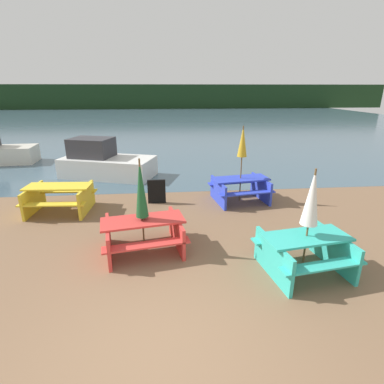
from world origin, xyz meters
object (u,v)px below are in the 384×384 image
object	(u,v)px
umbrella_white	(312,198)
boat	(105,163)
umbrella_gold	(243,142)
picnic_table_teal	(305,250)
umbrella_darkgreen	(141,189)
picnic_table_blue	(240,187)
picnic_table_yellow	(60,196)
signboard	(157,192)
picnic_table_red	(143,232)

from	to	relation	value
umbrella_white	boat	world-z (taller)	umbrella_white
umbrella_gold	picnic_table_teal	bearing A→B (deg)	-85.61
umbrella_darkgreen	boat	distance (m)	6.47
picnic_table_blue	umbrella_darkgreen	xyz separation A→B (m)	(-2.84, -2.83, 0.97)
picnic_table_yellow	signboard	size ratio (longest dim) A/B	2.48
picnic_table_yellow	boat	bearing A→B (deg)	80.62
picnic_table_red	picnic_table_blue	bearing A→B (deg)	44.91
umbrella_darkgreen	umbrella_white	world-z (taller)	umbrella_white
umbrella_white	picnic_table_red	bearing A→B (deg)	160.91
boat	picnic_table_teal	bearing A→B (deg)	-37.16
umbrella_gold	signboard	bearing A→B (deg)	178.86
picnic_table_red	picnic_table_teal	bearing A→B (deg)	-19.09
picnic_table_yellow	umbrella_gold	bearing A→B (deg)	4.18
picnic_table_red	signboard	xyz separation A→B (m)	(0.22, 2.88, -0.07)
picnic_table_red	umbrella_darkgreen	world-z (taller)	umbrella_darkgreen
picnic_table_yellow	picnic_table_blue	world-z (taller)	picnic_table_yellow
signboard	picnic_table_red	bearing A→B (deg)	-94.44
picnic_table_teal	picnic_table_red	distance (m)	3.32
picnic_table_teal	picnic_table_red	size ratio (longest dim) A/B	0.91
picnic_table_blue	umbrella_darkgreen	bearing A→B (deg)	-135.09
picnic_table_teal	boat	distance (m)	8.81
picnic_table_blue	signboard	bearing A→B (deg)	178.86
umbrella_white	umbrella_darkgreen	bearing A→B (deg)	160.91
signboard	umbrella_gold	bearing A→B (deg)	-1.14
picnic_table_yellow	boat	world-z (taller)	boat
umbrella_darkgreen	boat	size ratio (longest dim) A/B	0.53
picnic_table_red	picnic_table_blue	distance (m)	4.01
picnic_table_blue	umbrella_gold	distance (m)	1.41
umbrella_darkgreen	umbrella_white	bearing A→B (deg)	-19.09
boat	umbrella_white	bearing A→B (deg)	-37.16
picnic_table_teal	boat	size ratio (longest dim) A/B	0.46
picnic_table_red	signboard	bearing A→B (deg)	85.56
picnic_table_red	umbrella_darkgreen	distance (m)	0.98
umbrella_darkgreen	picnic_table_red	bearing A→B (deg)	-97.13
umbrella_darkgreen	boat	bearing A→B (deg)	107.46
picnic_table_yellow	umbrella_gold	xyz separation A→B (m)	(5.37, 0.39, 1.39)
picnic_table_yellow	umbrella_white	bearing A→B (deg)	-31.84
picnic_table_teal	picnic_table_red	world-z (taller)	picnic_table_teal
picnic_table_teal	umbrella_darkgreen	world-z (taller)	umbrella_darkgreen
picnic_table_red	umbrella_white	size ratio (longest dim) A/B	0.95
picnic_table_teal	picnic_table_blue	size ratio (longest dim) A/B	0.95
signboard	picnic_table_yellow	bearing A→B (deg)	-170.85
picnic_table_teal	picnic_table_yellow	xyz separation A→B (m)	(-5.67, 3.52, 0.01)
picnic_table_yellow	umbrella_white	distance (m)	6.76
picnic_table_teal	signboard	xyz separation A→B (m)	(-2.91, 3.97, -0.09)
umbrella_darkgreen	umbrella_white	size ratio (longest dim) A/B	1.00
picnic_table_blue	umbrella_white	world-z (taller)	umbrella_white
picnic_table_yellow	boat	xyz separation A→B (m)	(0.61, 3.68, 0.09)
boat	picnic_table_blue	bearing A→B (deg)	-16.90
picnic_table_red	umbrella_darkgreen	xyz separation A→B (m)	(0.00, 0.00, 0.98)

